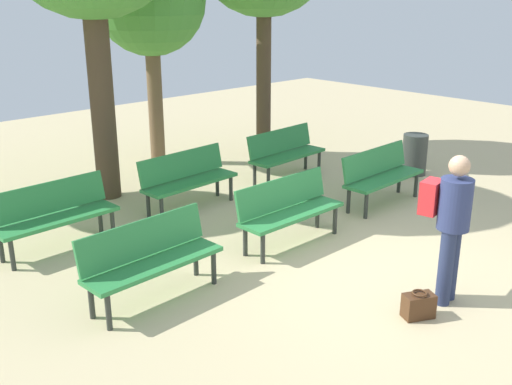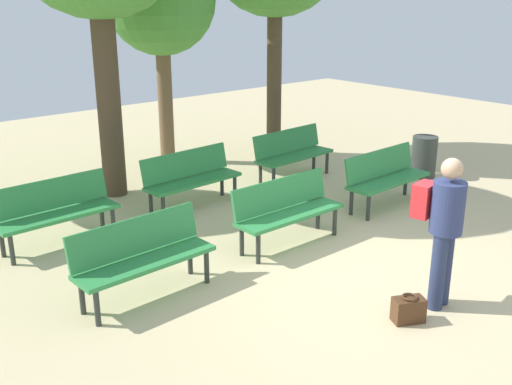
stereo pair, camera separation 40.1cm
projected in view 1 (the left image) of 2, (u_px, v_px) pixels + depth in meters
ground_plane at (384, 280)px, 7.07m from camera, size 24.00×24.00×0.00m
bench_r0_c0 at (150, 256)px, 6.52m from camera, size 1.62×0.54×0.87m
bench_r0_c1 at (288, 207)px, 7.97m from camera, size 1.60×0.49×0.87m
bench_r0_c2 at (381, 173)px, 9.45m from camera, size 1.61×0.52×0.87m
bench_r1_c0 at (54, 212)px, 7.79m from camera, size 1.61×0.52×0.87m
bench_r1_c1 at (187, 177)px, 9.26m from camera, size 1.62×0.57×0.87m
bench_r1_c2 at (285, 151)px, 10.74m from camera, size 1.62×0.57×0.87m
tree_0 at (150, 1)px, 10.91m from camera, size 2.05×2.05×4.10m
visitor_with_backpack at (450, 220)px, 6.33m from camera, size 0.39×0.56×1.65m
handbag at (419, 305)px, 6.24m from camera, size 0.37×0.31×0.29m
trash_bin at (415, 154)px, 11.02m from camera, size 0.45×0.45×0.74m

